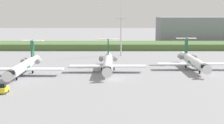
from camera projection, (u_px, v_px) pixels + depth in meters
The scene contains 9 objects.
ground_plane at pixel (112, 63), 117.04m from camera, with size 500.00×500.00×0.00m, color gray.
grass_berm at pixel (112, 46), 161.22m from camera, with size 320.00×20.00×2.95m, color #4C6B38.
regional_jet_nearest at pixel (25, 66), 94.47m from camera, with size 22.81×31.00×9.00m.
regional_jet_second at pixel (108, 63), 99.61m from camera, with size 22.81×31.00×9.00m.
regional_jet_third at pixel (193, 61), 103.73m from camera, with size 22.81×31.00×9.00m.
antenna_mast at pixel (121, 32), 133.55m from camera, with size 4.40×0.50×23.25m.
distant_hangar at pixel (212, 30), 186.60m from camera, with size 61.10×21.87×14.81m, color gray.
baggage_tug at pixel (3, 89), 72.94m from camera, with size 1.72×3.20×2.30m.
safety_cone_front_marker at pixel (203, 79), 86.69m from camera, with size 0.44×0.44×0.55m, color orange.
Camera 1 is at (0.08, -85.67, 17.87)m, focal length 52.95 mm.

